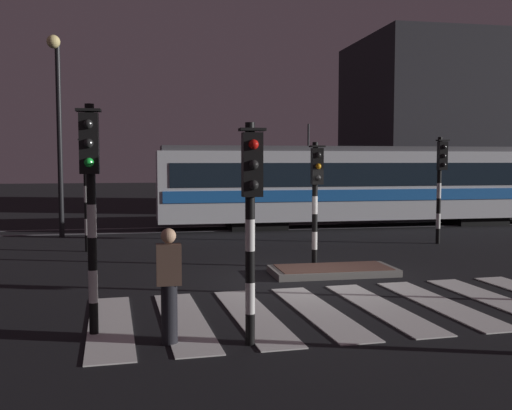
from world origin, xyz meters
TOP-DOWN VIEW (x-y plane):
  - ground_plane at (0.00, 0.00)m, footprint 120.00×120.00m
  - rail_near at (0.00, 9.55)m, footprint 80.00×0.12m
  - rail_far at (0.00, 10.98)m, footprint 80.00×0.12m
  - crosswalk_zebra at (-0.00, -2.64)m, footprint 9.29×4.30m
  - traffic_island at (0.75, 0.60)m, footprint 2.93×1.32m
  - traffic_light_corner_far_right at (5.73, 4.81)m, footprint 0.36×0.42m
  - traffic_light_kerb_mid_left at (-2.13, -4.36)m, footprint 0.36×0.42m
  - traffic_light_median_centre at (0.60, 1.51)m, footprint 0.36×0.42m
  - traffic_light_corner_near_left at (-4.42, -3.42)m, footprint 0.36×0.42m
  - traffic_light_corner_far_left at (-5.28, 5.25)m, footprint 0.36×0.42m
  - street_lamp_trackside_left at (-6.45, 8.62)m, footprint 0.44×1.21m
  - tram at (5.48, 10.26)m, footprint 17.35×2.58m
  - pedestrian_waiting_at_kerb at (-3.29, -4.01)m, footprint 0.36×0.24m
  - building_backdrop at (15.32, 17.48)m, footprint 14.71×8.00m

SIDE VIEW (x-z plane):
  - ground_plane at x=0.00m, z-range 0.00..0.00m
  - crosswalk_zebra at x=0.00m, z-range 0.00..0.02m
  - rail_near at x=0.00m, z-range 0.00..0.03m
  - rail_far at x=0.00m, z-range 0.00..0.03m
  - traffic_island at x=0.75m, z-range 0.00..0.18m
  - pedestrian_waiting_at_kerb at x=-3.29m, z-range 0.02..1.73m
  - tram at x=5.48m, z-range -0.32..3.83m
  - traffic_light_median_centre at x=0.60m, z-range 0.50..3.65m
  - traffic_light_kerb_mid_left at x=-2.13m, z-range 0.52..3.75m
  - traffic_light_corner_far_left at x=-5.28m, z-range 0.54..3.95m
  - traffic_light_corner_far_right at x=5.73m, z-range 0.55..3.99m
  - traffic_light_corner_near_left at x=-4.42m, z-range 0.57..4.11m
  - street_lamp_trackside_left at x=-6.45m, z-range 0.94..7.75m
  - building_backdrop at x=15.32m, z-range 0.00..9.17m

